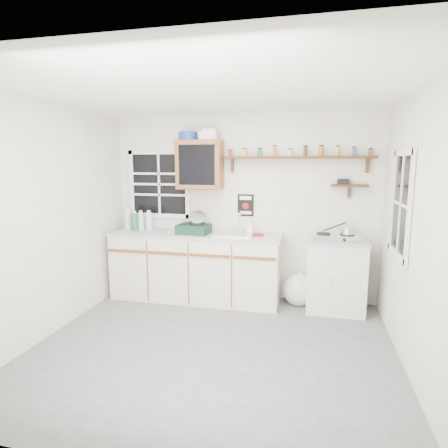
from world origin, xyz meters
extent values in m
cube|color=#4F4F51|center=(0.00, 0.00, -0.01)|extent=(3.60, 3.20, 0.02)
cube|color=white|center=(0.00, 0.00, 2.51)|extent=(3.60, 3.20, 0.02)
cube|color=#BBB7A8|center=(-1.81, 0.00, 1.25)|extent=(0.02, 3.20, 2.50)
cube|color=#BBB7A8|center=(1.81, 0.00, 1.25)|extent=(0.02, 3.20, 2.50)
cube|color=#BBB7A8|center=(0.00, 1.61, 1.25)|extent=(3.60, 0.02, 2.50)
cube|color=#BBB7A8|center=(0.00, -1.61, 1.25)|extent=(3.60, 0.02, 2.50)
cube|color=beige|center=(-0.58, 1.30, 0.44)|extent=(2.27, 0.60, 0.88)
cube|color=gray|center=(-0.58, 1.30, 0.90)|extent=(2.31, 0.62, 0.04)
cube|color=brown|center=(-1.44, 0.99, 0.70)|extent=(0.53, 0.02, 0.03)
cube|color=brown|center=(-0.87, 0.99, 0.70)|extent=(0.53, 0.02, 0.03)
cube|color=brown|center=(-0.30, 0.99, 0.70)|extent=(0.53, 0.02, 0.03)
cube|color=brown|center=(0.27, 0.99, 0.70)|extent=(0.53, 0.02, 0.03)
cube|color=silver|center=(1.25, 1.33, 0.44)|extent=(0.70, 0.55, 0.88)
cube|color=gray|center=(1.25, 1.33, 0.90)|extent=(0.73, 0.57, 0.03)
cube|color=silver|center=(-0.05, 1.30, 0.93)|extent=(0.52, 0.44, 0.03)
cylinder|color=silver|center=(0.00, 1.46, 1.06)|extent=(0.02, 0.02, 0.28)
cylinder|color=silver|center=(0.00, 1.40, 1.19)|extent=(0.02, 0.14, 0.02)
cube|color=#5B3316|center=(-0.55, 1.45, 1.82)|extent=(0.60, 0.30, 0.65)
cube|color=black|center=(-0.55, 1.29, 1.82)|extent=(0.48, 0.02, 0.52)
cylinder|color=#173298|center=(-0.72, 1.45, 2.21)|extent=(0.24, 0.24, 0.11)
cube|color=silver|center=(-0.41, 1.45, 2.22)|extent=(0.18, 0.15, 0.14)
cylinder|color=silver|center=(-0.50, 1.40, 2.20)|extent=(0.12, 0.12, 0.10)
cube|color=black|center=(0.73, 1.51, 1.92)|extent=(1.91, 0.18, 0.04)
cube|color=black|center=(-0.13, 1.55, 1.82)|extent=(0.03, 0.10, 0.18)
cube|color=black|center=(1.58, 1.55, 1.82)|extent=(0.03, 0.10, 0.18)
cylinder|color=red|center=(-0.15, 1.51, 1.97)|extent=(0.06, 0.06, 0.07)
cylinder|color=black|center=(-0.15, 1.51, 2.02)|extent=(0.05, 0.05, 0.02)
cylinder|color=gold|center=(0.04, 1.51, 1.98)|extent=(0.06, 0.06, 0.09)
cylinder|color=black|center=(0.04, 1.51, 2.04)|extent=(0.05, 0.05, 0.02)
cylinder|color=#267226|center=(0.24, 1.51, 1.98)|extent=(0.06, 0.06, 0.09)
cylinder|color=black|center=(0.24, 1.51, 2.04)|extent=(0.05, 0.05, 0.02)
cylinder|color=#99591E|center=(0.43, 1.51, 2.00)|extent=(0.05, 0.05, 0.12)
cylinder|color=black|center=(0.43, 1.51, 2.07)|extent=(0.04, 0.04, 0.02)
cylinder|color=silver|center=(0.63, 1.51, 1.98)|extent=(0.05, 0.05, 0.08)
cylinder|color=black|center=(0.63, 1.51, 2.03)|extent=(0.04, 0.04, 0.02)
cylinder|color=#4C2614|center=(0.82, 1.51, 2.00)|extent=(0.05, 0.05, 0.12)
cylinder|color=black|center=(0.82, 1.51, 2.06)|extent=(0.04, 0.04, 0.02)
cylinder|color=#B24C19|center=(1.02, 1.51, 2.00)|extent=(0.05, 0.05, 0.12)
cylinder|color=black|center=(1.02, 1.51, 2.06)|extent=(0.05, 0.05, 0.02)
cylinder|color=gold|center=(1.21, 1.51, 1.99)|extent=(0.05, 0.05, 0.11)
cylinder|color=black|center=(1.21, 1.51, 2.06)|extent=(0.04, 0.04, 0.02)
cylinder|color=#334C8C|center=(1.41, 1.51, 1.99)|extent=(0.05, 0.05, 0.10)
cylinder|color=black|center=(1.41, 1.51, 2.04)|extent=(0.04, 0.04, 0.02)
cylinder|color=maroon|center=(1.60, 1.51, 1.98)|extent=(0.05, 0.05, 0.08)
cylinder|color=black|center=(1.60, 1.51, 2.02)|extent=(0.05, 0.05, 0.02)
cube|color=black|center=(1.38, 1.52, 1.57)|extent=(0.45, 0.15, 0.03)
cube|color=black|center=(1.38, 1.56, 1.49)|extent=(0.03, 0.08, 0.14)
cube|color=black|center=(1.30, 1.52, 1.62)|extent=(0.14, 0.10, 0.07)
cube|color=black|center=(0.05, 1.59, 1.28)|extent=(0.22, 0.01, 0.30)
cube|color=white|center=(0.05, 1.58, 1.38)|extent=(0.16, 0.00, 0.05)
cylinder|color=#A50C0C|center=(0.05, 1.58, 1.27)|extent=(0.09, 0.01, 0.09)
cube|color=white|center=(0.05, 1.58, 1.18)|extent=(0.16, 0.00, 0.04)
cube|color=black|center=(-1.20, 1.59, 1.55)|extent=(0.85, 0.02, 0.90)
cube|color=silver|center=(-1.20, 1.59, 1.55)|extent=(0.93, 0.03, 0.98)
cube|color=black|center=(1.79, 0.55, 1.45)|extent=(0.02, 0.70, 1.00)
cube|color=silver|center=(1.79, 0.55, 1.45)|extent=(0.03, 0.78, 1.08)
cylinder|color=#AFC5CD|center=(-1.59, 1.35, 1.06)|extent=(0.09, 0.09, 0.27)
cylinder|color=silver|center=(-1.59, 1.35, 1.21)|extent=(0.05, 0.05, 0.03)
cylinder|color=#226735|center=(-1.46, 1.29, 1.04)|extent=(0.08, 0.08, 0.25)
cylinder|color=silver|center=(-1.46, 1.29, 1.18)|extent=(0.05, 0.05, 0.03)
cylinder|color=#AFC5CD|center=(-1.39, 1.34, 1.04)|extent=(0.08, 0.08, 0.25)
cylinder|color=silver|center=(-1.39, 1.34, 1.18)|extent=(0.04, 0.04, 0.03)
cylinder|color=#AFC5CD|center=(-1.26, 1.33, 1.05)|extent=(0.09, 0.09, 0.25)
cylinder|color=silver|center=(-1.26, 1.33, 1.19)|extent=(0.05, 0.05, 0.03)
cube|color=black|center=(-0.59, 1.26, 0.98)|extent=(0.44, 0.34, 0.12)
cylinder|color=silver|center=(-0.54, 1.26, 1.11)|extent=(0.29, 0.31, 0.25)
imported|color=silver|center=(0.13, 1.45, 1.01)|extent=(0.10, 0.10, 0.17)
cube|color=maroon|center=(0.26, 1.31, 0.93)|extent=(0.17, 0.16, 0.02)
cube|color=silver|center=(1.22, 1.31, 0.95)|extent=(0.60, 0.37, 0.07)
cylinder|color=black|center=(1.08, 1.31, 0.99)|extent=(0.17, 0.17, 0.01)
cylinder|color=black|center=(1.36, 1.31, 0.99)|extent=(0.17, 0.17, 0.01)
cylinder|color=silver|center=(1.36, 1.31, 1.03)|extent=(0.15, 0.15, 0.09)
cylinder|color=black|center=(1.21, 1.38, 1.06)|extent=(0.28, 0.13, 0.15)
ellipsoid|color=silver|center=(0.80, 1.40, 0.20)|extent=(0.41, 0.38, 0.43)
cone|color=silver|center=(0.82, 1.40, 0.40)|extent=(0.12, 0.12, 0.12)
camera|label=1|loc=(0.91, -3.42, 1.85)|focal=30.00mm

